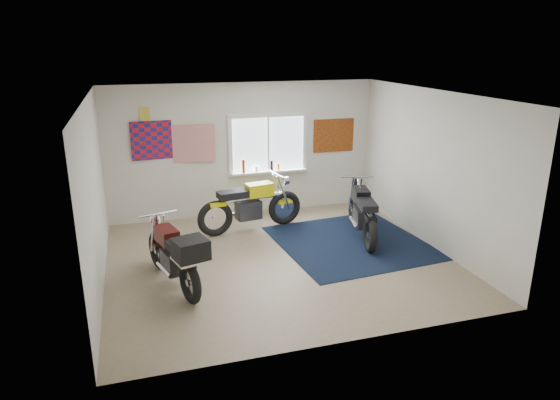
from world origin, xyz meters
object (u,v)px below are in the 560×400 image
object	(u,v)px
navy_rug	(351,242)
yellow_triumph	(250,206)
maroon_tourer	(176,256)
black_chrome_bike	(362,214)

from	to	relation	value
navy_rug	yellow_triumph	distance (m)	2.01
maroon_tourer	black_chrome_bike	bearing A→B (deg)	-88.57
yellow_triumph	black_chrome_bike	world-z (taller)	yellow_triumph
navy_rug	black_chrome_bike	size ratio (longest dim) A/B	1.30
navy_rug	yellow_triumph	world-z (taller)	yellow_triumph
maroon_tourer	navy_rug	bearing A→B (deg)	-90.53
navy_rug	maroon_tourer	distance (m)	3.31
yellow_triumph	maroon_tourer	bearing A→B (deg)	-137.87
yellow_triumph	maroon_tourer	world-z (taller)	yellow_triumph
yellow_triumph	maroon_tourer	size ratio (longest dim) A/B	1.10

